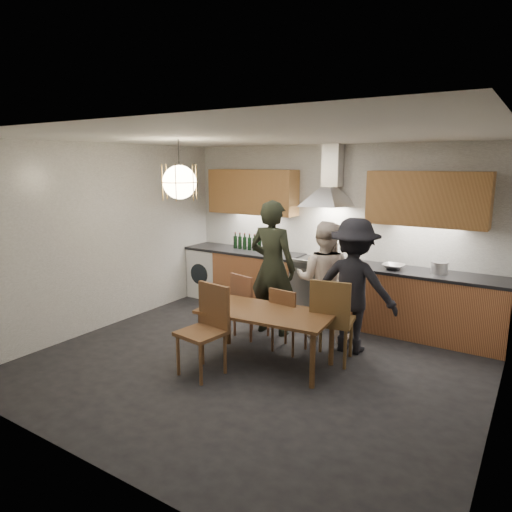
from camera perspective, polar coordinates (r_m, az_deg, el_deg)
The scene contains 17 objects.
ground at distance 5.55m, azimuth -0.15°, elevation -13.22°, with size 5.00×5.00×0.00m, color black.
room_shell at distance 5.07m, azimuth -0.16°, elevation 4.56°, with size 5.02×4.52×2.61m.
counter_run at distance 7.01m, azimuth 8.68°, elevation -4.10°, with size 5.00×0.62×0.90m.
range_stove at distance 7.01m, azimuth 8.48°, elevation -4.15°, with size 0.90×0.60×0.92m.
wall_fixtures at distance 6.88m, azimuth 9.25°, elevation 7.64°, with size 4.30×0.54×1.10m.
pendant_lamp at distance 5.57m, azimuth -9.53°, elevation 9.09°, with size 0.43×0.43×0.70m.
dining_table at distance 5.33m, azimuth 1.25°, elevation -7.66°, with size 1.59×0.90×0.65m.
chair_back_left at distance 6.13m, azimuth -1.15°, elevation -5.70°, with size 0.48×0.48×0.88m.
chair_back_mid at distance 5.68m, azimuth 3.79°, elevation -7.51°, with size 0.40×0.40×0.83m.
chair_back_right at distance 5.40m, azimuth 9.42°, elevation -7.39°, with size 0.54×0.54×1.03m.
chair_front at distance 5.16m, azimuth -6.14°, elevation -8.34°, with size 0.51×0.51×1.00m.
person_left at distance 6.21m, azimuth 2.06°, elevation -1.50°, with size 0.67×0.44×1.85m, color black.
person_mid at distance 6.12m, azimuth 8.46°, elevation -3.06°, with size 0.77×0.60×1.59m, color silver.
person_right at distance 5.76m, azimuth 12.10°, elevation -3.67°, with size 1.08×0.62×1.68m, color black.
mixing_bowl at distance 6.50m, azimuth 16.79°, elevation -1.28°, with size 0.29×0.29×0.07m, color silver.
stock_pot at distance 6.44m, azimuth 21.95°, elevation -1.41°, with size 0.21×0.21×0.15m, color silver.
wine_bottles at distance 7.54m, azimuth -0.21°, elevation 1.71°, with size 0.83×0.06×0.27m.
Camera 1 is at (2.72, -4.24, 2.33)m, focal length 32.00 mm.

